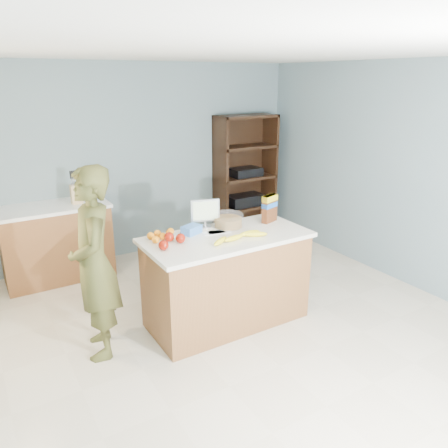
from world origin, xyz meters
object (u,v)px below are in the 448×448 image
person (94,264)px  cereal_box (270,206)px  counter_peninsula (227,283)px  tv (205,212)px  shelving_unit (243,179)px

person → cereal_box: size_ratio=5.94×
counter_peninsula → cereal_box: (0.59, 0.13, 0.65)m
counter_peninsula → tv: bearing=99.2°
person → tv: person is taller
person → cereal_box: bearing=100.2°
counter_peninsula → tv: size_ratio=5.53×
shelving_unit → cereal_box: bearing=-116.6°
counter_peninsula → person: 1.28m
person → tv: size_ratio=5.87×
shelving_unit → tv: shelving_unit is taller
shelving_unit → person: 3.34m
counter_peninsula → cereal_box: cereal_box is taller
counter_peninsula → cereal_box: size_ratio=5.59×
shelving_unit → person: bearing=-145.4°
shelving_unit → person: shelving_unit is taller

